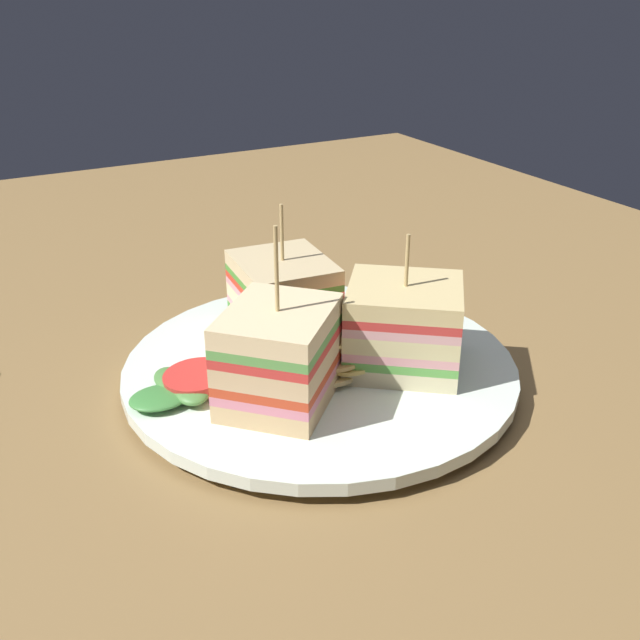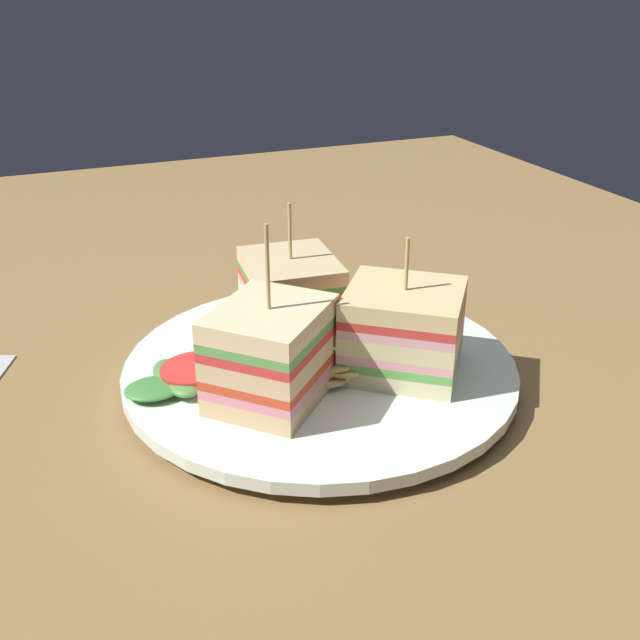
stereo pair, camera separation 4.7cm
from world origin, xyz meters
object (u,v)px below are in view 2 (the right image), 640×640
Objects in this scene: sandwich_wedge_2 at (402,331)px; sandwich_wedge_0 at (295,294)px; sandwich_wedge_1 at (271,354)px; chip_pile at (333,355)px; plate at (320,369)px.

sandwich_wedge_0 is at bearing -25.61° from sandwich_wedge_2.
sandwich_wedge_0 is 0.85× the size of sandwich_wedge_1.
sandwich_wedge_1 is 4.97cm from chip_pile.
chip_pile is (1.27, -4.51, -1.64)cm from sandwich_wedge_1.
plate is at bearing 2.16° from sandwich_wedge_0.
chip_pile is at bearing -173.36° from plate.
sandwich_wedge_0 reaches higher than sandwich_wedge_2.
sandwich_wedge_1 reaches higher than sandwich_wedge_0.
sandwich_wedge_2 is 4.58cm from chip_pile.
chip_pile is (-1.68, -0.20, 1.85)cm from plate.
plate is 2.35× the size of sandwich_wedge_1.
sandwich_wedge_2 is 1.41× the size of chip_pile.
plate is 2.67× the size of sandwich_wedge_2.
chip_pile is at bearing 4.57° from sandwich_wedge_0.
sandwich_wedge_1 is at bearing -24.04° from sandwich_wedge_0.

